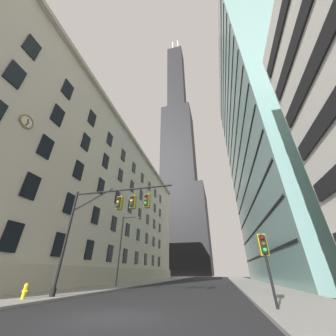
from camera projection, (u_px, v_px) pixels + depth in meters
name	position (u px, v px, depth m)	size (l,w,h in m)	color
ground_plane	(115.00, 319.00, 7.67)	(102.00, 160.00, 0.10)	black
station_building	(93.00, 205.00, 38.87)	(18.30, 59.96, 27.32)	beige
dark_skyscraper	(179.00, 165.00, 123.73)	(29.55, 29.55, 210.51)	black
glass_office_midrise	(273.00, 133.00, 42.14)	(16.42, 38.71, 57.58)	gray
traffic_signal_mast	(113.00, 212.00, 14.77)	(8.59, 0.63, 7.60)	black
traffic_light_near_right	(264.00, 248.00, 9.75)	(0.40, 0.63, 3.23)	black
street_lamppost	(123.00, 242.00, 24.65)	(2.46, 0.32, 8.23)	#47474C
fire_hydrant	(25.00, 290.00, 11.86)	(0.42, 0.26, 0.85)	gold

